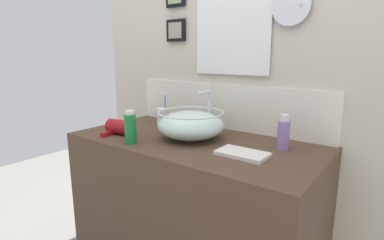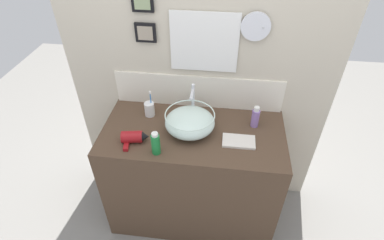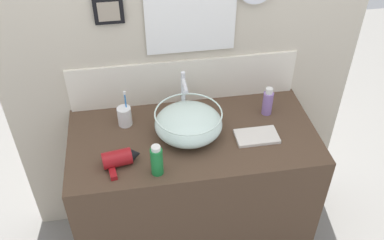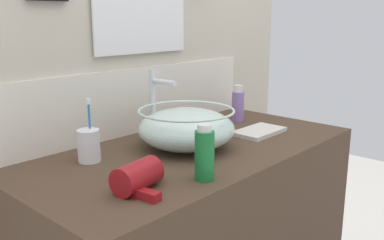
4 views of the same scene
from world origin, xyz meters
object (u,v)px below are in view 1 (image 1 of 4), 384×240
object	(u,v)px
faucet	(208,105)
hair_drier	(121,128)
glass_bowl_sink	(191,125)
soap_dispenser	(284,134)
toothbrush_cup	(163,117)
hand_towel	(242,154)
spray_bottle	(130,128)

from	to	relation	value
faucet	hair_drier	bearing A→B (deg)	-137.54
glass_bowl_sink	soap_dispenser	distance (m)	0.45
toothbrush_cup	soap_dispenser	world-z (taller)	toothbrush_cup
faucet	toothbrush_cup	distance (m)	0.33
toothbrush_cup	glass_bowl_sink	bearing A→B (deg)	-23.16
glass_bowl_sink	hand_towel	world-z (taller)	glass_bowl_sink
hair_drier	spray_bottle	xyz separation A→B (m)	(0.16, -0.08, 0.04)
glass_bowl_sink	spray_bottle	distance (m)	0.30
faucet	glass_bowl_sink	bearing A→B (deg)	-90.00
faucet	hair_drier	distance (m)	0.48
hair_drier	toothbrush_cup	bearing A→B (deg)	83.37
faucet	spray_bottle	xyz separation A→B (m)	(-0.18, -0.39, -0.07)
spray_bottle	toothbrush_cup	bearing A→B (deg)	109.21
spray_bottle	glass_bowl_sink	bearing A→B (deg)	52.89
faucet	hair_drier	xyz separation A→B (m)	(-0.34, -0.31, -0.11)
soap_dispenser	toothbrush_cup	bearing A→B (deg)	177.83
toothbrush_cup	spray_bottle	world-z (taller)	toothbrush_cup
toothbrush_cup	soap_dispenser	xyz separation A→B (m)	(0.75, -0.03, 0.02)
spray_bottle	hand_towel	distance (m)	0.54
spray_bottle	soap_dispenser	bearing A→B (deg)	29.00
hand_towel	spray_bottle	bearing A→B (deg)	-162.75
glass_bowl_sink	hair_drier	world-z (taller)	glass_bowl_sink
glass_bowl_sink	hand_towel	bearing A→B (deg)	-13.45
hand_towel	soap_dispenser	bearing A→B (deg)	60.05
soap_dispenser	hand_towel	bearing A→B (deg)	-119.95
faucet	soap_dispenser	xyz separation A→B (m)	(0.44, -0.05, -0.08)
hair_drier	spray_bottle	distance (m)	0.19
spray_bottle	hand_towel	bearing A→B (deg)	17.25
soap_dispenser	spray_bottle	xyz separation A→B (m)	(-0.62, -0.34, 0.00)
glass_bowl_sink	faucet	bearing A→B (deg)	90.00
hair_drier	toothbrush_cup	distance (m)	0.29
hair_drier	spray_bottle	world-z (taller)	spray_bottle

